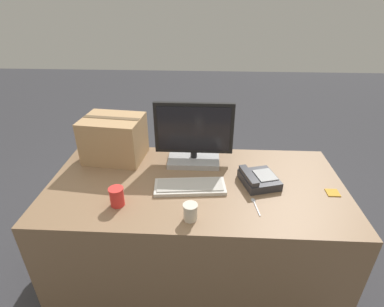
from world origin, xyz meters
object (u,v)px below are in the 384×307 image
object	(u,v)px
desk_phone	(258,179)
sticky_note_pad	(333,193)
monitor	(194,139)
spoon	(255,204)
paper_cup_left	(117,197)
paper_cup_right	(190,212)
keyboard	(190,186)
cardboard_box	(114,138)

from	to	relation	value
desk_phone	sticky_note_pad	distance (m)	0.43
monitor	spoon	xyz separation A→B (m)	(0.36, -0.45, -0.17)
paper_cup_left	paper_cup_right	distance (m)	0.42
desk_phone	paper_cup_left	bearing A→B (deg)	-179.05
keyboard	paper_cup_left	bearing A→B (deg)	-161.16
desk_phone	paper_cup_right	size ratio (longest dim) A/B	2.87
keyboard	sticky_note_pad	xyz separation A→B (m)	(0.83, -0.01, -0.01)
keyboard	sticky_note_pad	world-z (taller)	keyboard
desk_phone	spoon	bearing A→B (deg)	-118.65
keyboard	paper_cup_right	distance (m)	0.27
desk_phone	spoon	size ratio (longest dim) A/B	1.75
desk_phone	cardboard_box	size ratio (longest dim) A/B	0.64
paper_cup_left	sticky_note_pad	distance (m)	1.23
spoon	paper_cup_right	bearing A→B (deg)	104.10
paper_cup_right	sticky_note_pad	world-z (taller)	paper_cup_right
desk_phone	keyboard	bearing A→B (deg)	173.71
keyboard	cardboard_box	world-z (taller)	cardboard_box
keyboard	spoon	world-z (taller)	keyboard
monitor	keyboard	xyz separation A→B (m)	(-0.01, -0.32, -0.16)
keyboard	paper_cup_right	world-z (taller)	paper_cup_right
cardboard_box	paper_cup_right	bearing A→B (deg)	-48.04
monitor	paper_cup_left	distance (m)	0.64
paper_cup_left	cardboard_box	distance (m)	0.55
sticky_note_pad	keyboard	bearing A→B (deg)	179.63
paper_cup_left	paper_cup_right	world-z (taller)	paper_cup_left
sticky_note_pad	desk_phone	bearing A→B (deg)	169.49
desk_phone	paper_cup_right	world-z (taller)	paper_cup_right
cardboard_box	monitor	bearing A→B (deg)	-3.28
monitor	desk_phone	xyz separation A→B (m)	(0.40, -0.24, -0.14)
paper_cup_right	spoon	distance (m)	0.38
sticky_note_pad	cardboard_box	bearing A→B (deg)	165.61
desk_phone	cardboard_box	world-z (taller)	cardboard_box
paper_cup_left	sticky_note_pad	size ratio (longest dim) A/B	1.53
monitor	sticky_note_pad	world-z (taller)	monitor
paper_cup_right	sticky_note_pad	size ratio (longest dim) A/B	1.30
monitor	paper_cup_left	bearing A→B (deg)	-128.82
paper_cup_left	sticky_note_pad	world-z (taller)	paper_cup_left
desk_phone	paper_cup_right	xyz separation A→B (m)	(-0.39, -0.34, 0.02)
keyboard	cardboard_box	size ratio (longest dim) A/B	1.04
paper_cup_left	keyboard	bearing A→B (deg)	24.41
sticky_note_pad	paper_cup_right	bearing A→B (deg)	-161.89
cardboard_box	keyboard	bearing A→B (deg)	-32.77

